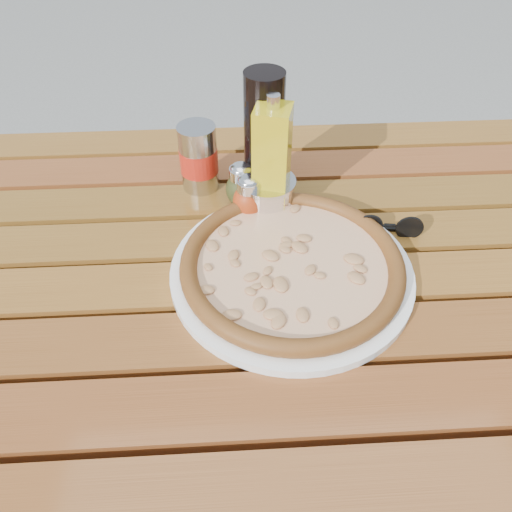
{
  "coord_description": "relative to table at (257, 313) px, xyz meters",
  "views": [
    {
      "loc": [
        -0.03,
        -0.51,
        1.29
      ],
      "look_at": [
        0.0,
        0.02,
        0.78
      ],
      "focal_mm": 35.0,
      "sensor_mm": 36.0,
      "label": 1
    }
  ],
  "objects": [
    {
      "name": "ground",
      "position": [
        0.0,
        0.0,
        -0.67
      ],
      "size": [
        60.0,
        60.0,
        0.0
      ],
      "primitive_type": "plane",
      "color": "slate",
      "rests_on": "ground"
    },
    {
      "name": "table",
      "position": [
        0.0,
        0.0,
        0.0
      ],
      "size": [
        1.4,
        0.9,
        0.75
      ],
      "color": "#3C1D0D",
      "rests_on": "ground"
    },
    {
      "name": "plate",
      "position": [
        0.05,
        0.01,
        0.08
      ],
      "size": [
        0.44,
        0.44,
        0.01
      ],
      "primitive_type": "cylinder",
      "rotation": [
        0.0,
        0.0,
        0.26
      ],
      "color": "white",
      "rests_on": "table"
    },
    {
      "name": "pizza",
      "position": [
        0.05,
        0.01,
        0.1
      ],
      "size": [
        0.41,
        0.41,
        0.03
      ],
      "rotation": [
        0.0,
        0.0,
        0.27
      ],
      "color": "#FFE0B6",
      "rests_on": "plate"
    },
    {
      "name": "pepper_shaker",
      "position": [
        -0.0,
        0.15,
        0.11
      ],
      "size": [
        0.06,
        0.06,
        0.08
      ],
      "rotation": [
        0.0,
        0.0,
        0.06
      ],
      "color": "#BB3E15",
      "rests_on": "table"
    },
    {
      "name": "oregano_shaker",
      "position": [
        -0.02,
        0.19,
        0.11
      ],
      "size": [
        0.07,
        0.07,
        0.08
      ],
      "rotation": [
        0.0,
        0.0,
        -0.36
      ],
      "color": "#393D18",
      "rests_on": "table"
    },
    {
      "name": "dark_bottle",
      "position": [
        0.02,
        0.22,
        0.19
      ],
      "size": [
        0.07,
        0.07,
        0.22
      ],
      "primitive_type": "cylinder",
      "rotation": [
        0.0,
        0.0,
        0.1
      ],
      "color": "black",
      "rests_on": "table"
    },
    {
      "name": "soda_can",
      "position": [
        -0.09,
        0.24,
        0.13
      ],
      "size": [
        0.09,
        0.09,
        0.12
      ],
      "rotation": [
        0.0,
        0.0,
        0.4
      ],
      "color": "#B9B9BD",
      "rests_on": "table"
    },
    {
      "name": "olive_oil_cruet",
      "position": [
        0.03,
        0.17,
        0.17
      ],
      "size": [
        0.07,
        0.07,
        0.21
      ],
      "rotation": [
        0.0,
        0.0,
        -0.26
      ],
      "color": "gold",
      "rests_on": "table"
    },
    {
      "name": "parmesan_tin",
      "position": [
        0.03,
        0.17,
        0.11
      ],
      "size": [
        0.1,
        0.1,
        0.07
      ],
      "rotation": [
        0.0,
        0.0,
        0.04
      ],
      "color": "silver",
      "rests_on": "table"
    },
    {
      "name": "sunglasses",
      "position": [
        0.22,
        0.09,
        0.09
      ],
      "size": [
        0.11,
        0.03,
        0.04
      ],
      "rotation": [
        0.0,
        0.0,
        -0.13
      ],
      "color": "black",
      "rests_on": "table"
    }
  ]
}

